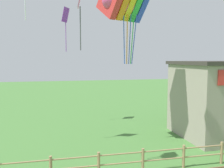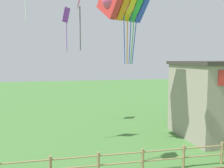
# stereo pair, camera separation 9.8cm
# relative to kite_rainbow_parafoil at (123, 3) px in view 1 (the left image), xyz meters

# --- Properties ---
(wooden_fence) EXTENTS (15.38, 0.14, 1.16)m
(wooden_fence) POSITION_rel_kite_rainbow_parafoil_xyz_m (-1.20, -4.25, -8.29)
(wooden_fence) COLOR #9E7F56
(wooden_fence) RESTS_ON ground_plane
(kite_rainbow_parafoil) EXTENTS (3.69, 3.36, 4.95)m
(kite_rainbow_parafoil) POSITION_rel_kite_rainbow_parafoil_xyz_m (0.00, 0.00, 0.00)
(kite_rainbow_parafoil) COLOR #E54C8C
(kite_purple_streamer) EXTENTS (0.71, 0.88, 3.56)m
(kite_purple_streamer) POSITION_rel_kite_rainbow_parafoil_xyz_m (-3.28, 5.71, -0.29)
(kite_purple_streamer) COLOR purple
(kite_pink_diamond) EXTENTS (0.30, 0.66, 2.81)m
(kite_pink_diamond) POSITION_rel_kite_rainbow_parafoil_xyz_m (-2.99, -3.49, -1.12)
(kite_pink_diamond) COLOR pink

